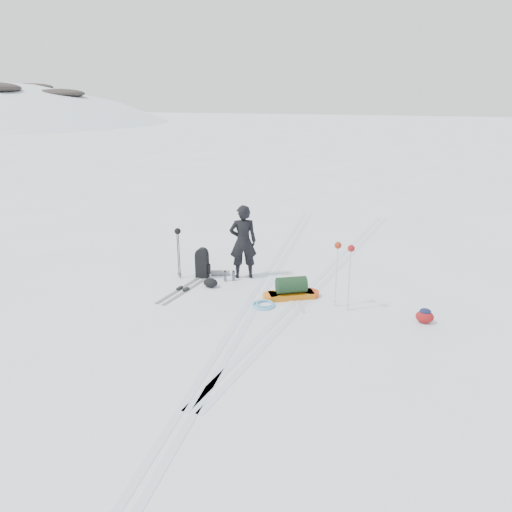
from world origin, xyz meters
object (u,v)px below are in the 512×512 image
object	(u,v)px
ski_poles_black	(178,237)
expedition_rucksack	(204,264)
skier	(243,242)
pulk_sled	(291,290)

from	to	relation	value
ski_poles_black	expedition_rucksack	bearing A→B (deg)	5.41
expedition_rucksack	skier	bearing A→B (deg)	15.18
skier	pulk_sled	world-z (taller)	skier
pulk_sled	ski_poles_black	xyz separation A→B (m)	(-3.19, 0.44, 0.93)
expedition_rucksack	ski_poles_black	size ratio (longest dim) A/B	0.60
skier	expedition_rucksack	distance (m)	1.21
skier	expedition_rucksack	size ratio (longest dim) A/B	2.39
pulk_sled	ski_poles_black	distance (m)	3.35
expedition_rucksack	ski_poles_black	world-z (taller)	ski_poles_black
ski_poles_black	skier	bearing A→B (deg)	3.09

